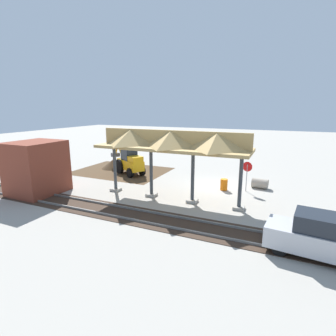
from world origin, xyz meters
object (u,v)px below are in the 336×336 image
(backhoe, at_px, (130,161))
(distant_parked_car, at_px, (319,236))
(stop_sign, at_px, (247,170))
(traffic_barrel, at_px, (224,185))
(concrete_pipe, at_px, (260,183))
(brick_utility_building, at_px, (37,168))

(backhoe, xyz_separation_m, distant_parked_car, (-15.40, 9.25, -0.28))
(backhoe, bearing_deg, distant_parked_car, 149.01)
(stop_sign, xyz_separation_m, traffic_barrel, (1.64, 0.41, -1.25))
(backhoe, bearing_deg, stop_sign, 174.93)
(concrete_pipe, distance_m, traffic_barrel, 3.07)
(distant_parked_car, bearing_deg, concrete_pipe, -71.18)
(brick_utility_building, bearing_deg, traffic_barrel, -153.17)
(stop_sign, height_order, backhoe, backhoe)
(backhoe, bearing_deg, traffic_barrel, 171.68)
(brick_utility_building, height_order, traffic_barrel, brick_utility_building)
(concrete_pipe, xyz_separation_m, brick_utility_building, (15.32, 8.16, 1.58))
(backhoe, distance_m, concrete_pipe, 12.18)
(traffic_barrel, bearing_deg, concrete_pipe, -146.29)
(stop_sign, bearing_deg, distant_parked_car, 116.79)
(backhoe, height_order, traffic_barrel, backhoe)
(traffic_barrel, bearing_deg, stop_sign, -166.05)
(stop_sign, distance_m, backhoe, 11.29)
(brick_utility_building, relative_size, distant_parked_car, 0.90)
(brick_utility_building, xyz_separation_m, traffic_barrel, (-12.77, -6.46, -1.53))
(stop_sign, bearing_deg, traffic_barrel, 13.95)
(brick_utility_building, xyz_separation_m, distant_parked_car, (-18.58, 1.39, -0.99))
(brick_utility_building, bearing_deg, backhoe, -112.01)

